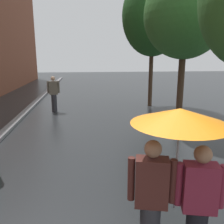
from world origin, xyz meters
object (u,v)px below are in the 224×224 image
Objects in this scene: street_tree_1 at (185,15)px; street_tree_2 at (153,16)px; couple_under_umbrella at (177,165)px; pedestrian_walking_midground at (54,94)px.

street_tree_2 reaches higher than street_tree_1.
street_tree_2 is at bearing 75.93° from couple_under_umbrella.
street_tree_1 is at bearing -90.40° from street_tree_2.
couple_under_umbrella is (-2.50, -9.97, -3.28)m from street_tree_2.
couple_under_umbrella is (-2.47, -5.86, -2.66)m from street_tree_1.
street_tree_1 is at bearing -32.77° from pedestrian_walking_midground.
pedestrian_walking_midground is (-5.02, 3.23, -3.16)m from street_tree_1.
street_tree_1 is 6.89m from couple_under_umbrella.
couple_under_umbrella is 1.20× the size of pedestrian_walking_midground.
street_tree_1 is 6.75m from pedestrian_walking_midground.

